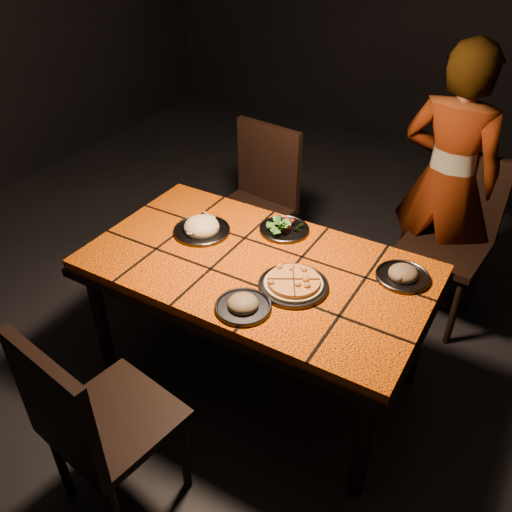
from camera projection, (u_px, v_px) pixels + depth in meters
The scene contains 11 objects.
room_shell at pixel (257, 107), 2.10m from camera, with size 6.04×7.04×3.08m.
dining_table at pixel (257, 276), 2.58m from camera, with size 1.62×0.92×0.75m.
chair_near at pixel (91, 420), 2.02m from camera, with size 0.51×0.51×0.99m.
chair_far_left at pixel (258, 196), 3.41m from camera, with size 0.51×0.51×1.01m.
chair_far_right at pixel (452, 228), 3.11m from camera, with size 0.49×0.49×1.00m.
diner at pixel (447, 182), 3.08m from camera, with size 0.59×0.38×1.61m, color brown.
plate_pizza at pixel (293, 284), 2.37m from camera, with size 0.36×0.36×0.04m.
plate_pasta at pixel (202, 228), 2.74m from camera, with size 0.29×0.29×0.09m.
plate_salad at pixel (284, 227), 2.74m from camera, with size 0.25×0.25×0.07m.
plate_mushroom_a at pixel (243, 305), 2.25m from camera, with size 0.24×0.24×0.08m.
plate_mushroom_b at pixel (403, 274), 2.42m from camera, with size 0.24×0.24×0.08m.
Camera 1 is at (1.04, -1.77, 2.24)m, focal length 38.00 mm.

